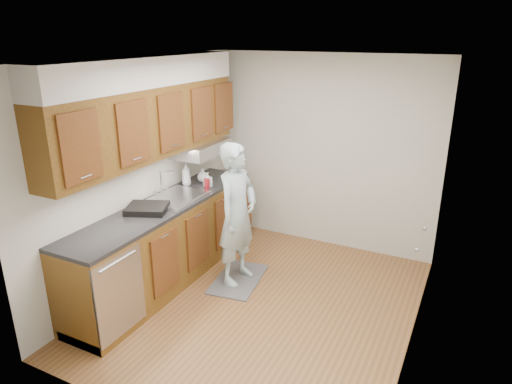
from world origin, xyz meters
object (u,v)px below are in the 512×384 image
(person, at_px, (237,205))
(soda_can, at_px, (207,184))
(dish_rack, at_px, (147,208))
(soap_bottle_a, at_px, (186,174))
(soap_bottle_b, at_px, (208,179))
(soap_bottle_c, at_px, (203,175))

(person, relative_size, soda_can, 14.88)
(soda_can, bearing_deg, dish_rack, -100.55)
(soap_bottle_a, bearing_deg, soap_bottle_b, 14.83)
(soda_can, xyz_separation_m, dish_rack, (-0.17, -0.91, -0.03))
(soap_bottle_c, xyz_separation_m, soda_can, (0.20, -0.21, -0.03))
(soda_can, bearing_deg, person, -27.54)
(soap_bottle_a, relative_size, soap_bottle_c, 1.58)
(soap_bottle_a, height_order, soap_bottle_c, soap_bottle_a)
(dish_rack, bearing_deg, person, 15.62)
(person, relative_size, soap_bottle_a, 6.53)
(soap_bottle_a, xyz_separation_m, soap_bottle_c, (0.11, 0.21, -0.05))
(person, height_order, soda_can, person)
(soap_bottle_c, xyz_separation_m, dish_rack, (0.03, -1.12, -0.06))
(soap_bottle_b, height_order, soap_bottle_c, same)
(soap_bottle_c, relative_size, soda_can, 1.45)
(person, xyz_separation_m, soap_bottle_c, (-0.78, 0.52, 0.10))
(soap_bottle_a, distance_m, soap_bottle_b, 0.28)
(person, bearing_deg, dish_rack, 133.78)
(soap_bottle_b, relative_size, soda_can, 1.45)
(soap_bottle_b, relative_size, dish_rack, 0.44)
(soap_bottle_c, relative_size, dish_rack, 0.43)
(person, height_order, dish_rack, person)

